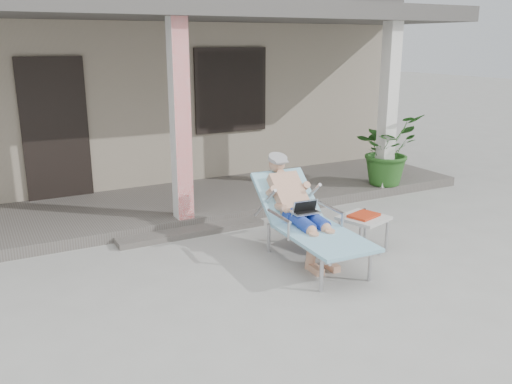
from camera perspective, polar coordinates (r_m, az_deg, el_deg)
ground at (r=5.67m, az=0.29°, el=-10.13°), size 60.00×60.00×0.00m
house at (r=11.28m, az=-15.87°, el=11.00°), size 10.40×5.40×3.30m
porch_deck at (r=8.23m, az=-9.68°, el=-1.47°), size 10.00×2.00×0.15m
porch_overhang at (r=7.83m, az=-10.49°, el=17.75°), size 10.00×2.30×2.85m
porch_step at (r=7.22m, az=-6.73°, el=-4.14°), size 2.00×0.30×0.07m
lounger at (r=6.25m, az=5.04°, el=-0.41°), size 0.78×1.89×1.21m
side_table at (r=6.67m, az=11.25°, el=-2.88°), size 0.63×0.63×0.45m
potted_palm at (r=9.23m, az=13.61°, el=4.38°), size 1.25×1.14×1.17m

